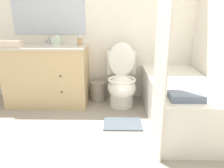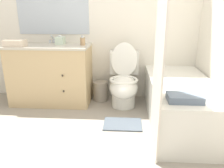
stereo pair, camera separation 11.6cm
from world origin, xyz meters
The scene contains 13 objects.
ground_plane centered at (0.00, 0.00, 0.00)m, with size 14.00×14.00×0.00m, color gray.
wall_back centered at (-0.01, 1.72, 1.25)m, with size 8.00×0.06×2.50m.
vanity_cabinet centered at (-0.76, 1.41, 0.42)m, with size 1.11×0.59×0.83m.
sink_faucet centered at (-0.76, 1.62, 0.86)m, with size 0.14×0.12×0.12m.
toilet centered at (0.27, 1.34, 0.33)m, with size 0.41×0.68×0.86m.
bathtub centered at (0.95, 0.90, 0.25)m, with size 0.72×1.58×0.50m.
shower_curtain centered at (0.58, 0.34, 0.93)m, with size 0.01×0.52×1.85m.
wastebasket centered at (-0.07, 1.51, 0.14)m, with size 0.22×0.22×0.28m.
tissue_box centered at (-0.63, 1.50, 0.88)m, with size 0.11×0.15×0.13m.
soap_dispenser centered at (-0.29, 1.41, 0.89)m, with size 0.07×0.07×0.13m.
hand_towel_folded centered at (-1.14, 1.24, 0.87)m, with size 0.26×0.16×0.09m.
bath_towel_folded centered at (0.82, 0.31, 0.53)m, with size 0.30×0.19×0.06m.
bath_mat centered at (0.27, 0.75, 0.01)m, with size 0.44×0.31×0.02m.
Camera 1 is at (0.18, -1.53, 1.25)m, focal length 35.00 mm.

